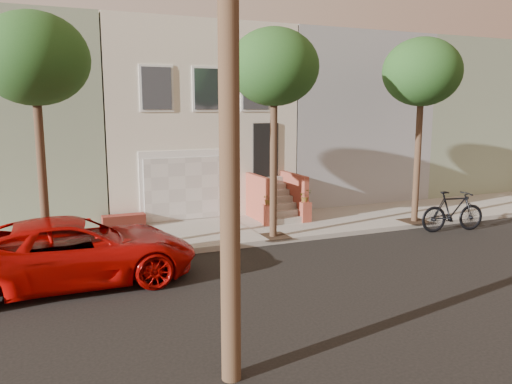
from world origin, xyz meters
name	(u,v)px	position (x,y,z in m)	size (l,w,h in m)	color
ground	(304,285)	(0.00, 0.00, 0.00)	(90.00, 90.00, 0.00)	black
sidewalk	(227,231)	(0.00, 5.35, 0.07)	(40.00, 3.70, 0.15)	gray
house_row	(180,119)	(0.00, 11.19, 3.64)	(33.10, 11.70, 7.00)	beige
tree_left	(34,60)	(-5.50, 3.90, 5.26)	(2.70, 2.57, 6.30)	#2D2116
tree_mid	(274,68)	(1.00, 3.90, 5.26)	(2.70, 2.57, 6.30)	#2D2116
tree_right	(422,73)	(6.50, 3.90, 5.26)	(2.70, 2.57, 6.30)	#2D2116
pickup_truck	(75,251)	(-4.90, 2.26, 0.78)	(2.60, 5.64, 1.57)	#B20906
motorcycle	(453,211)	(7.08, 2.71, 0.69)	(0.65, 2.29, 1.38)	black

